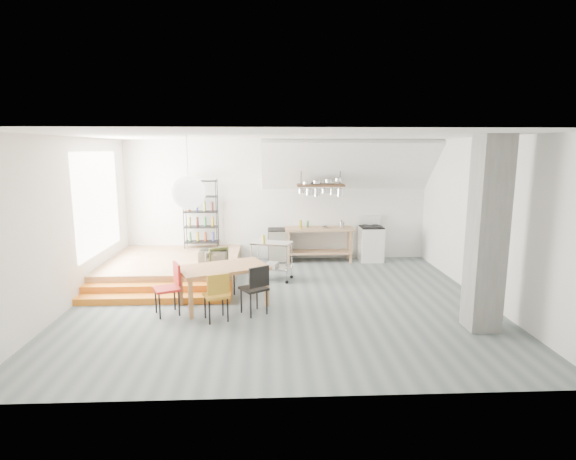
{
  "coord_description": "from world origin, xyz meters",
  "views": [
    {
      "loc": [
        -0.24,
        -8.48,
        2.97
      ],
      "look_at": [
        0.17,
        0.8,
        1.28
      ],
      "focal_mm": 28.0,
      "sensor_mm": 36.0,
      "label": 1
    }
  ],
  "objects_px": {
    "dining_table": "(223,271)",
    "stove": "(371,243)",
    "rolling_cart": "(272,256)",
    "mini_fridge": "(278,245)"
  },
  "relations": [
    {
      "from": "dining_table",
      "to": "rolling_cart",
      "type": "bearing_deg",
      "value": 36.88
    },
    {
      "from": "mini_fridge",
      "to": "stove",
      "type": "bearing_deg",
      "value": -1.01
    },
    {
      "from": "rolling_cart",
      "to": "mini_fridge",
      "type": "xyz_separation_m",
      "value": [
        0.17,
        1.73,
        -0.13
      ]
    },
    {
      "from": "stove",
      "to": "mini_fridge",
      "type": "xyz_separation_m",
      "value": [
        -2.5,
        0.04,
        -0.04
      ]
    },
    {
      "from": "dining_table",
      "to": "stove",
      "type": "bearing_deg",
      "value": 19.1
    },
    {
      "from": "stove",
      "to": "rolling_cart",
      "type": "bearing_deg",
      "value": -147.78
    },
    {
      "from": "dining_table",
      "to": "mini_fridge",
      "type": "xyz_separation_m",
      "value": [
        1.11,
        3.4,
        -0.25
      ]
    },
    {
      "from": "stove",
      "to": "mini_fridge",
      "type": "bearing_deg",
      "value": 178.99
    },
    {
      "from": "stove",
      "to": "rolling_cart",
      "type": "xyz_separation_m",
      "value": [
        -2.67,
        -1.68,
        0.09
      ]
    },
    {
      "from": "stove",
      "to": "dining_table",
      "type": "height_order",
      "value": "stove"
    }
  ]
}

